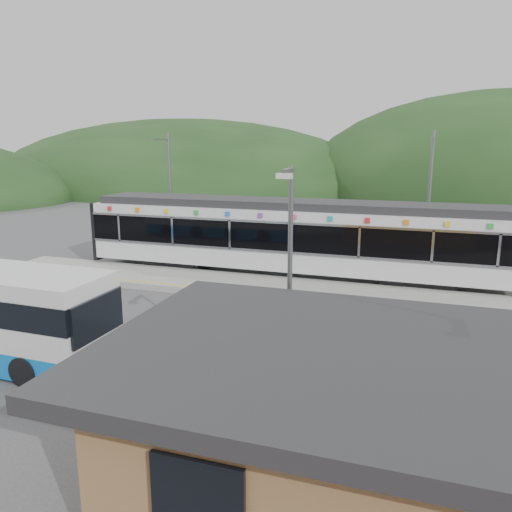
% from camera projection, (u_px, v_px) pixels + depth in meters
% --- Properties ---
extents(ground, '(120.00, 120.00, 0.00)m').
position_uv_depth(ground, '(231.00, 314.00, 19.14)').
color(ground, '#4C4C4F').
rests_on(ground, ground).
extents(hills, '(146.00, 149.00, 26.00)m').
position_uv_depth(hills, '(404.00, 291.00, 22.14)').
color(hills, '#1E3D19').
rests_on(hills, ground).
extents(platform, '(26.00, 3.20, 0.30)m').
position_uv_depth(platform, '(257.00, 287.00, 22.16)').
color(platform, '#9E9E99').
rests_on(platform, ground).
extents(yellow_line, '(26.00, 0.10, 0.01)m').
position_uv_depth(yellow_line, '(248.00, 292.00, 20.93)').
color(yellow_line, yellow).
rests_on(yellow_line, platform).
extents(train, '(20.44, 3.01, 3.74)m').
position_uv_depth(train, '(290.00, 235.00, 24.01)').
color(train, black).
rests_on(train, ground).
extents(catenary_mast_west, '(0.18, 1.80, 7.00)m').
position_uv_depth(catenary_mast_west, '(170.00, 193.00, 28.41)').
color(catenary_mast_west, slate).
rests_on(catenary_mast_west, ground).
extents(catenary_mast_east, '(0.18, 1.80, 7.00)m').
position_uv_depth(catenary_mast_east, '(429.00, 201.00, 24.12)').
color(catenary_mast_east, slate).
rests_on(catenary_mast_east, ground).
extents(station_shelter, '(9.20, 6.20, 3.00)m').
position_uv_depth(station_shelter, '(365.00, 429.00, 8.62)').
color(station_shelter, olive).
rests_on(station_shelter, ground).
extents(lamp_post, '(0.36, 1.04, 5.87)m').
position_uv_depth(lamp_post, '(289.00, 266.00, 11.96)').
color(lamp_post, slate).
rests_on(lamp_post, ground).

